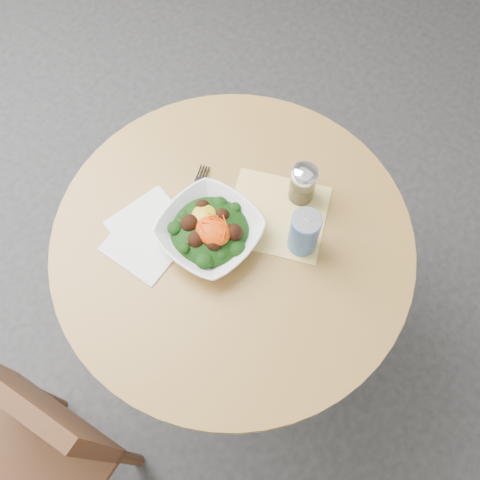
{
  "coord_description": "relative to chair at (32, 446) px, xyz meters",
  "views": [
    {
      "loc": [
        0.33,
        -0.43,
        1.95
      ],
      "look_at": [
        0.03,
        -0.01,
        0.81
      ],
      "focal_mm": 40.0,
      "sensor_mm": 36.0,
      "label": 1
    }
  ],
  "objects": [
    {
      "name": "table",
      "position": [
        0.15,
        0.67,
        0.06
      ],
      "size": [
        0.9,
        0.9,
        0.75
      ],
      "color": "black",
      "rests_on": "ground"
    },
    {
      "name": "salad_bowl",
      "position": [
        0.1,
        0.65,
        0.29
      ],
      "size": [
        0.25,
        0.25,
        0.09
      ],
      "color": "white",
      "rests_on": "table"
    },
    {
      "name": "paper_napkins",
      "position": [
        -0.03,
        0.56,
        0.26
      ],
      "size": [
        0.21,
        0.23,
        0.0
      ],
      "color": "white",
      "rests_on": "table"
    },
    {
      "name": "fork",
      "position": [
        -0.0,
        0.71,
        0.26
      ],
      "size": [
        0.09,
        0.21,
        0.0
      ],
      "color": "black",
      "rests_on": "table"
    },
    {
      "name": "beverage_can",
      "position": [
        0.29,
        0.76,
        0.32
      ],
      "size": [
        0.07,
        0.07,
        0.14
      ],
      "color": "#0D3797",
      "rests_on": "table"
    },
    {
      "name": "cloth_napkin",
      "position": [
        0.2,
        0.79,
        0.26
      ],
      "size": [
        0.31,
        0.29,
        0.0
      ],
      "primitive_type": "cube",
      "rotation": [
        0.0,
        0.0,
        0.37
      ],
      "color": "#E0A70B",
      "rests_on": "table"
    },
    {
      "name": "ground",
      "position": [
        0.15,
        0.67,
        -0.49
      ],
      "size": [
        6.0,
        6.0,
        0.0
      ],
      "primitive_type": "plane",
      "color": "#2A2A2C",
      "rests_on": "ground"
    },
    {
      "name": "chair",
      "position": [
        0.0,
        0.0,
        0.0
      ],
      "size": [
        0.41,
        0.41,
        0.89
      ],
      "color": "#4F2916",
      "rests_on": "ground"
    },
    {
      "name": "spice_shaker",
      "position": [
        0.21,
        0.87,
        0.32
      ],
      "size": [
        0.07,
        0.07,
        0.12
      ],
      "color": "silver",
      "rests_on": "table"
    }
  ]
}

